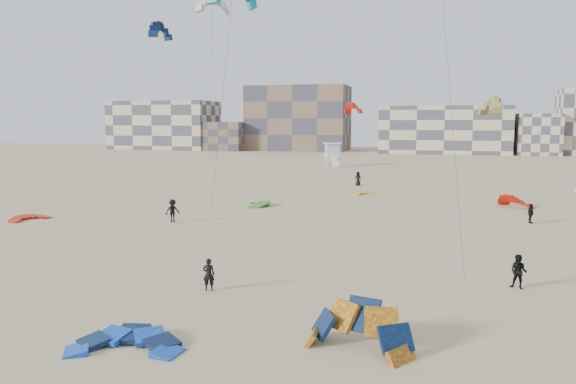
# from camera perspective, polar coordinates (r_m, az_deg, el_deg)

# --- Properties ---
(ground) EXTENTS (320.00, 320.00, 0.00)m
(ground) POSITION_cam_1_polar(r_m,az_deg,el_deg) (24.78, -10.61, -12.01)
(ground) COLOR tan
(ground) RESTS_ON ground
(kite_ground_blue) EXTENTS (4.52, 4.69, 1.53)m
(kite_ground_blue) POSITION_cam_1_polar(r_m,az_deg,el_deg) (21.68, -16.15, -15.02)
(kite_ground_blue) COLOR blue
(kite_ground_blue) RESTS_ON ground
(kite_ground_orange) EXTENTS (4.95, 4.83, 3.95)m
(kite_ground_orange) POSITION_cam_1_polar(r_m,az_deg,el_deg) (20.94, 7.02, -15.60)
(kite_ground_orange) COLOR orange
(kite_ground_orange) RESTS_ON ground
(kite_ground_red) EXTENTS (4.20, 4.11, 1.01)m
(kite_ground_red) POSITION_cam_1_polar(r_m,az_deg,el_deg) (51.30, -24.80, -2.57)
(kite_ground_red) COLOR red
(kite_ground_red) RESTS_ON ground
(kite_ground_green) EXTENTS (4.29, 4.12, 1.55)m
(kite_ground_green) POSITION_cam_1_polar(r_m,az_deg,el_deg) (54.41, -3.11, -1.39)
(kite_ground_green) COLOR #3B8E1D
(kite_ground_green) RESTS_ON ground
(kite_ground_red_far) EXTENTS (5.20, 5.20, 3.57)m
(kite_ground_red_far) POSITION_cam_1_polar(r_m,az_deg,el_deg) (57.84, 22.06, -1.40)
(kite_ground_red_far) COLOR red
(kite_ground_red_far) RESTS_ON ground
(kite_ground_yellow) EXTENTS (3.90, 3.90, 0.86)m
(kite_ground_yellow) POSITION_cam_1_polar(r_m,az_deg,el_deg) (63.30, 7.70, -0.24)
(kite_ground_yellow) COLOR yellow
(kite_ground_yellow) RESTS_ON ground
(kitesurfer_main) EXTENTS (0.66, 0.52, 1.58)m
(kitesurfer_main) POSITION_cam_1_polar(r_m,az_deg,el_deg) (27.51, -8.06, -8.29)
(kitesurfer_main) COLOR black
(kitesurfer_main) RESTS_ON ground
(kitesurfer_b) EXTENTS (1.00, 0.90, 1.69)m
(kitesurfer_b) POSITION_cam_1_polar(r_m,az_deg,el_deg) (29.69, 22.38, -7.51)
(kitesurfer_b) COLOR black
(kitesurfer_b) RESTS_ON ground
(kitesurfer_c) EXTENTS (1.34, 1.34, 1.86)m
(kitesurfer_c) POSITION_cam_1_polar(r_m,az_deg,el_deg) (46.33, -11.64, -1.87)
(kitesurfer_c) COLOR black
(kitesurfer_c) RESTS_ON ground
(kitesurfer_d) EXTENTS (0.65, 1.01, 1.59)m
(kitesurfer_d) POSITION_cam_1_polar(r_m,az_deg,el_deg) (48.87, 23.44, -2.01)
(kitesurfer_d) COLOR black
(kitesurfer_d) RESTS_ON ground
(kitesurfer_e) EXTENTS (0.95, 0.70, 1.79)m
(kitesurfer_e) POSITION_cam_1_polar(r_m,az_deg,el_deg) (71.83, 7.13, 1.36)
(kitesurfer_e) COLOR black
(kitesurfer_e) RESTS_ON ground
(kite_fly_grey) EXTENTS (4.53, 4.53, 19.02)m
(kite_fly_grey) POSITION_cam_1_polar(r_m,az_deg,el_deg) (55.71, -7.64, 18.20)
(kite_fly_grey) COLOR #BBBBBB
(kite_fly_grey) RESTS_ON ground
(kite_fly_olive) EXTENTS (7.75, 5.25, 9.52)m
(kite_fly_olive) POSITION_cam_1_polar(r_m,az_deg,el_deg) (54.61, 19.91, 8.03)
(kite_fly_olive) COLOR olive
(kite_fly_olive) RESTS_ON ground
(kite_fly_navy) EXTENTS (5.77, 4.68, 19.90)m
(kite_fly_navy) POSITION_cam_1_polar(r_m,az_deg,el_deg) (77.07, -12.85, 15.53)
(kite_fly_navy) COLOR #0A2447
(kite_fly_navy) RESTS_ON ground
(kite_fly_red) EXTENTS (4.77, 13.21, 10.49)m
(kite_fly_red) POSITION_cam_1_polar(r_m,az_deg,el_deg) (89.12, 6.61, 8.34)
(kite_fly_red) COLOR red
(kite_fly_red) RESTS_ON ground
(lifeguard_tower_far) EXTENTS (3.85, 6.28, 4.24)m
(lifeguard_tower_far) POSITION_cam_1_polar(r_m,az_deg,el_deg) (102.77, 4.53, 3.80)
(lifeguard_tower_far) COLOR white
(lifeguard_tower_far) RESTS_ON ground
(condo_west_a) EXTENTS (30.00, 15.00, 14.00)m
(condo_west_a) POSITION_cam_1_polar(r_m,az_deg,el_deg) (171.06, -12.46, 6.63)
(condo_west_a) COLOR #C6B391
(condo_west_a) RESTS_ON ground
(condo_west_b) EXTENTS (28.00, 14.00, 18.00)m
(condo_west_b) POSITION_cam_1_polar(r_m,az_deg,el_deg) (160.14, 1.06, 7.49)
(condo_west_b) COLOR brown
(condo_west_b) RESTS_ON ground
(condo_mid) EXTENTS (32.00, 16.00, 12.00)m
(condo_mid) POSITION_cam_1_polar(r_m,az_deg,el_deg) (150.94, 15.60, 6.11)
(condo_mid) COLOR #C6B391
(condo_mid) RESTS_ON ground
(condo_fill_left) EXTENTS (12.00, 10.00, 8.00)m
(condo_fill_left) POSITION_cam_1_polar(r_m,az_deg,el_deg) (160.80, -6.44, 5.66)
(condo_fill_left) COLOR brown
(condo_fill_left) RESTS_ON ground
(condo_fill_right) EXTENTS (10.00, 10.00, 10.00)m
(condo_fill_right) POSITION_cam_1_polar(r_m,az_deg,el_deg) (150.50, 24.02, 5.37)
(condo_fill_right) COLOR #C6B391
(condo_fill_right) RESTS_ON ground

